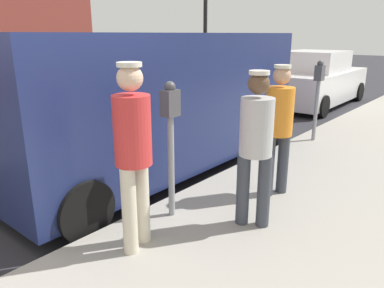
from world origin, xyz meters
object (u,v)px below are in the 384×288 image
(pedestrian_in_red, at_px, (133,146))
(parked_sedan_ahead, at_px, (315,81))
(pedestrian_in_gray, at_px, (256,141))
(pedestrian_in_orange, at_px, (279,123))
(parking_meter_near, at_px, (171,127))
(parking_meter_far, at_px, (318,87))
(parked_van, at_px, (156,99))

(pedestrian_in_red, distance_m, parked_sedan_ahead, 9.27)
(pedestrian_in_red, height_order, pedestrian_in_gray, pedestrian_in_red)
(pedestrian_in_orange, distance_m, pedestrian_in_red, 2.02)
(parking_meter_near, height_order, parked_sedan_ahead, parking_meter_near)
(parking_meter_far, relative_size, parked_van, 0.29)
(parking_meter_far, distance_m, pedestrian_in_gray, 3.74)
(pedestrian_in_gray, bearing_deg, parked_sedan_ahead, 108.16)
(parking_meter_near, xyz_separation_m, pedestrian_in_orange, (0.61, 1.28, -0.10))
(pedestrian_in_gray, bearing_deg, parked_van, 159.54)
(pedestrian_in_orange, xyz_separation_m, parked_sedan_ahead, (-2.41, 7.07, -0.34))
(pedestrian_in_orange, bearing_deg, pedestrian_in_red, -102.18)
(pedestrian_in_gray, height_order, parked_sedan_ahead, pedestrian_in_gray)
(parking_meter_near, distance_m, pedestrian_in_orange, 1.43)
(parked_van, bearing_deg, pedestrian_in_red, -49.15)
(parking_meter_far, bearing_deg, parking_meter_near, -90.00)
(pedestrian_in_gray, height_order, parked_van, parked_van)
(parking_meter_far, bearing_deg, pedestrian_in_gray, -77.37)
(parking_meter_near, bearing_deg, parked_van, 139.97)
(pedestrian_in_orange, xyz_separation_m, parked_van, (-2.11, -0.02, 0.07))
(parking_meter_far, distance_m, pedestrian_in_red, 4.74)
(pedestrian_in_orange, distance_m, parked_van, 2.12)
(parking_meter_near, bearing_deg, pedestrian_in_gray, 25.87)
(parking_meter_far, relative_size, pedestrian_in_orange, 0.93)
(pedestrian_in_red, relative_size, pedestrian_in_gray, 1.07)
(pedestrian_in_orange, bearing_deg, parking_meter_near, -115.55)
(pedestrian_in_orange, bearing_deg, parked_sedan_ahead, 108.81)
(parking_meter_far, height_order, pedestrian_in_orange, pedestrian_in_orange)
(pedestrian_in_red, bearing_deg, parked_van, 130.85)
(pedestrian_in_gray, distance_m, parked_van, 2.47)
(pedestrian_in_gray, relative_size, parked_van, 0.32)
(parking_meter_far, xyz_separation_m, pedestrian_in_orange, (0.61, -2.76, -0.10))
(parking_meter_near, xyz_separation_m, parked_sedan_ahead, (-1.80, 8.36, -0.43))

